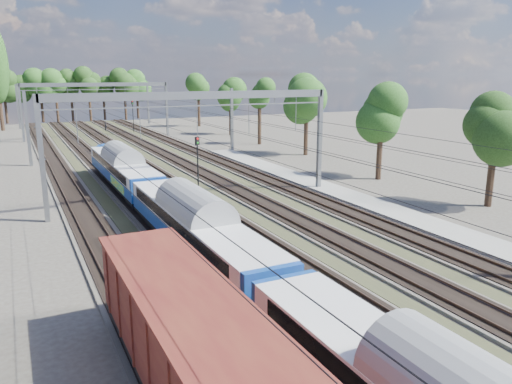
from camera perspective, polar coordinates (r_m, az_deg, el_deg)
name	(u,v)px	position (r m, az deg, el deg)	size (l,w,h in m)	color
track_bed	(152,171)	(54.98, -11.82, 2.33)	(21.00, 130.00, 0.34)	#47423A
platform	(398,214)	(38.59, 15.89, -2.45)	(3.00, 70.00, 0.30)	gray
catenary	(135,108)	(61.70, -13.63, 9.31)	(25.65, 130.00, 9.00)	slate
tree_belt	(106,87)	(108.68, -16.75, 11.44)	(38.99, 101.67, 11.96)	black
emu_train	(197,221)	(27.73, -6.72, -3.35)	(2.77, 58.60, 4.05)	black
freight_boxcar	(197,354)	(15.46, -6.78, -17.89)	(3.02, 14.60, 3.77)	black
worker	(106,127)	(97.10, -16.80, 7.17)	(0.64, 0.42, 1.76)	black
signal_near	(198,161)	(41.19, -6.68, 3.56)	(0.38, 0.36, 5.35)	black
signal_far	(133,112)	(93.80, -13.89, 8.83)	(0.41, 0.37, 5.73)	black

